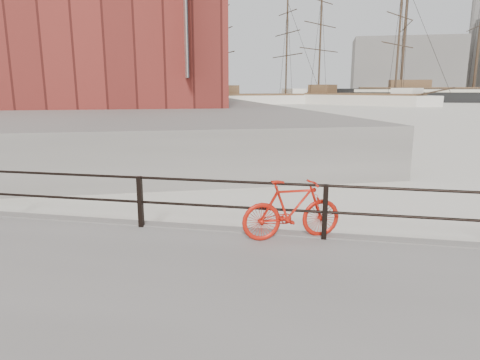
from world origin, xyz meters
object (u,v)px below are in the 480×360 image
at_px(schooner_left, 255,104).
at_px(workboat_near, 54,123).
at_px(bicycle, 292,210).
at_px(barque_black, 472,102).
at_px(schooner_mid, 354,105).
at_px(workboat_far, 111,110).

relative_size(schooner_left, workboat_near, 2.17).
bearing_deg(bicycle, barque_black, 48.29).
bearing_deg(schooner_mid, schooner_left, -148.24).
distance_m(schooner_mid, workboat_far, 42.20).
relative_size(bicycle, workboat_near, 0.14).
xyz_separation_m(schooner_mid, workboat_near, (-27.75, -46.27, 0.00)).
bearing_deg(schooner_left, barque_black, -7.94).
bearing_deg(workboat_near, barque_black, 39.48).
relative_size(barque_black, workboat_far, 5.78).
bearing_deg(bicycle, schooner_left, 76.54).
bearing_deg(schooner_mid, bicycle, -65.10).
xyz_separation_m(schooner_mid, schooner_left, (-17.60, -0.86, 0.00)).
height_order(schooner_mid, workboat_near, schooner_mid).
height_order(schooner_mid, schooner_left, schooner_mid).
relative_size(bicycle, workboat_far, 0.17).
bearing_deg(schooner_mid, workboat_near, -91.99).
bearing_deg(schooner_left, schooner_mid, -28.37).
distance_m(barque_black, schooner_left, 45.88).
bearing_deg(bicycle, workboat_far, 97.84).
bearing_deg(barque_black, workboat_far, -140.76).
bearing_deg(schooner_left, workboat_far, -152.06).
bearing_deg(barque_black, schooner_left, -154.76).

